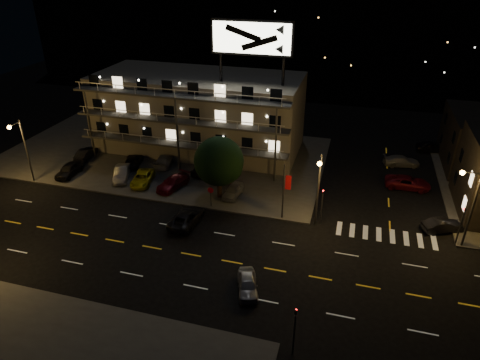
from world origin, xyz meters
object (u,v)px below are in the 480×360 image
(lot_car_2, at_px, (143,178))
(side_car_0, at_px, (443,226))
(road_car_west, at_px, (187,217))
(tree, at_px, (218,163))
(lot_car_7, at_px, (165,160))
(lot_car_4, at_px, (233,191))
(road_car_east, at_px, (247,284))

(lot_car_2, xyz_separation_m, side_car_0, (33.76, -0.90, -0.13))
(lot_car_2, bearing_deg, side_car_0, -13.39)
(side_car_0, xyz_separation_m, road_car_west, (-25.36, -5.68, 0.04))
(tree, distance_m, lot_car_7, 11.83)
(tree, relative_size, lot_car_2, 1.54)
(tree, xyz_separation_m, side_car_0, (23.78, -0.33, -3.77))
(lot_car_2, distance_m, side_car_0, 33.78)
(lot_car_2, relative_size, lot_car_7, 0.97)
(tree, distance_m, road_car_west, 7.25)
(tree, height_order, lot_car_4, tree)
(lot_car_7, relative_size, road_car_west, 0.94)
(lot_car_4, bearing_deg, side_car_0, 2.91)
(lot_car_2, bearing_deg, lot_car_4, -11.94)
(lot_car_2, relative_size, road_car_west, 0.91)
(road_car_west, bearing_deg, lot_car_7, -53.36)
(lot_car_2, bearing_deg, tree, -15.11)
(lot_car_4, height_order, road_car_east, lot_car_4)
(side_car_0, xyz_separation_m, road_car_east, (-16.68, -13.68, -0.01))
(tree, distance_m, lot_car_2, 10.65)
(side_car_0, bearing_deg, tree, 65.45)
(lot_car_7, bearing_deg, road_car_west, 113.85)
(road_car_west, bearing_deg, lot_car_4, -111.78)
(tree, bearing_deg, lot_car_2, 176.75)
(lot_car_2, bearing_deg, road_car_east, -52.35)
(lot_car_4, xyz_separation_m, road_car_east, (5.62, -14.57, -0.13))
(road_car_east, bearing_deg, lot_car_7, 111.03)
(side_car_0, bearing_deg, road_car_west, 78.89)
(lot_car_2, xyz_separation_m, lot_car_4, (11.46, -0.02, -0.00))
(lot_car_7, distance_m, road_car_east, 26.04)
(lot_car_2, height_order, lot_car_4, lot_car_2)
(tree, bearing_deg, lot_car_4, 20.48)
(tree, xyz_separation_m, lot_car_2, (-9.98, 0.57, -3.65))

